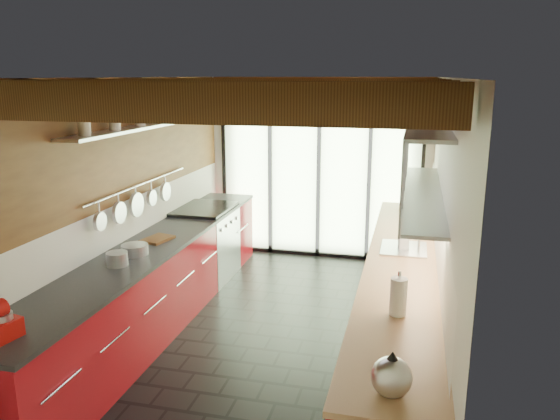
% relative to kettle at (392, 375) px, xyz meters
% --- Properties ---
extents(ground, '(5.50, 5.50, 0.00)m').
position_rel_kettle_xyz_m(ground, '(-1.27, 2.25, -1.04)').
color(ground, black).
rests_on(ground, ground).
extents(room_shell, '(5.50, 5.50, 5.50)m').
position_rel_kettle_xyz_m(room_shell, '(-1.27, 2.25, 0.62)').
color(room_shell, silver).
rests_on(room_shell, ground).
extents(ceiling_beams, '(3.14, 5.06, 4.90)m').
position_rel_kettle_xyz_m(ceiling_beams, '(-1.27, 2.63, 1.42)').
color(ceiling_beams, '#593316').
rests_on(ceiling_beams, ground).
extents(glass_door, '(2.95, 0.10, 2.90)m').
position_rel_kettle_xyz_m(glass_door, '(-1.27, 4.94, 0.62)').
color(glass_door, '#C6EAAD').
rests_on(glass_door, ground).
extents(left_counter, '(0.68, 5.00, 0.92)m').
position_rel_kettle_xyz_m(left_counter, '(-2.54, 2.25, -0.58)').
color(left_counter, maroon).
rests_on(left_counter, ground).
extents(range_stove, '(0.66, 0.90, 0.97)m').
position_rel_kettle_xyz_m(range_stove, '(-2.54, 3.70, -0.57)').
color(range_stove, silver).
rests_on(range_stove, ground).
extents(right_counter, '(0.68, 5.00, 0.92)m').
position_rel_kettle_xyz_m(right_counter, '(0.00, 2.25, -0.58)').
color(right_counter, maroon).
rests_on(right_counter, ground).
extents(sink_assembly, '(0.45, 0.52, 0.43)m').
position_rel_kettle_xyz_m(sink_assembly, '(0.02, 2.65, -0.08)').
color(sink_assembly, silver).
rests_on(sink_assembly, right_counter).
extents(upper_cabinets_right, '(0.34, 3.00, 3.00)m').
position_rel_kettle_xyz_m(upper_cabinets_right, '(0.16, 2.55, 0.81)').
color(upper_cabinets_right, silver).
rests_on(upper_cabinets_right, ground).
extents(left_wall_fixtures, '(0.28, 2.60, 0.96)m').
position_rel_kettle_xyz_m(left_wall_fixtures, '(-2.74, 2.43, 0.81)').
color(left_wall_fixtures, silver).
rests_on(left_wall_fixtures, ground).
extents(pot_large, '(0.25, 0.25, 0.13)m').
position_rel_kettle_xyz_m(pot_large, '(-2.54, 1.52, -0.05)').
color(pot_large, silver).
rests_on(pot_large, left_counter).
extents(pot_small, '(0.32, 0.32, 0.10)m').
position_rel_kettle_xyz_m(pot_small, '(-2.54, 1.85, -0.07)').
color(pot_small, silver).
rests_on(pot_small, left_counter).
extents(cutting_board, '(0.30, 0.37, 0.03)m').
position_rel_kettle_xyz_m(cutting_board, '(-2.54, 2.33, -0.10)').
color(cutting_board, brown).
rests_on(cutting_board, left_counter).
extents(kettle, '(0.27, 0.30, 0.27)m').
position_rel_kettle_xyz_m(kettle, '(0.00, 0.00, 0.00)').
color(kettle, silver).
rests_on(kettle, right_counter).
extents(paper_towel, '(0.16, 0.16, 0.34)m').
position_rel_kettle_xyz_m(paper_towel, '(0.00, 1.04, 0.02)').
color(paper_towel, white).
rests_on(paper_towel, right_counter).
extents(soap_bottle, '(0.11, 0.12, 0.21)m').
position_rel_kettle_xyz_m(soap_bottle, '(0.00, 2.63, -0.01)').
color(soap_bottle, silver).
rests_on(soap_bottle, right_counter).
extents(bowl, '(0.27, 0.27, 0.05)m').
position_rel_kettle_xyz_m(bowl, '(0.00, 4.41, -0.09)').
color(bowl, silver).
rests_on(bowl, right_counter).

